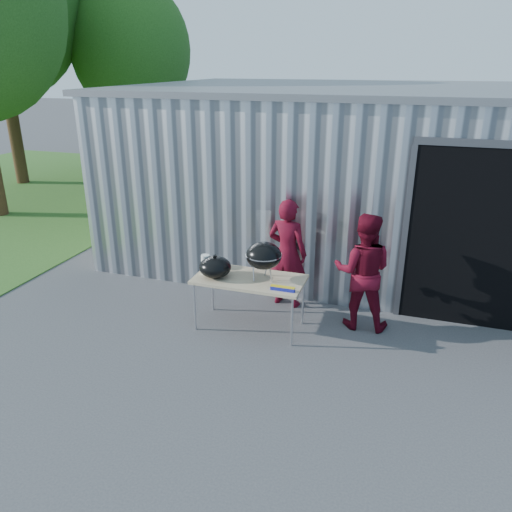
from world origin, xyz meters
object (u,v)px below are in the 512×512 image
(person_bystander, at_px, (363,272))
(kettle_grill, at_px, (264,251))
(folding_table, at_px, (249,281))
(person_cook, at_px, (287,253))

(person_bystander, bearing_deg, kettle_grill, 19.10)
(folding_table, xyz_separation_m, kettle_grill, (0.20, 0.01, 0.45))
(folding_table, xyz_separation_m, person_bystander, (1.46, 0.53, 0.12))
(kettle_grill, bearing_deg, person_bystander, 22.17)
(folding_table, distance_m, person_bystander, 1.56)
(person_cook, distance_m, person_bystander, 1.21)
(kettle_grill, relative_size, person_cook, 0.57)
(folding_table, bearing_deg, person_bystander, 19.91)
(folding_table, relative_size, person_bystander, 0.91)
(folding_table, height_order, person_cook, person_cook)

